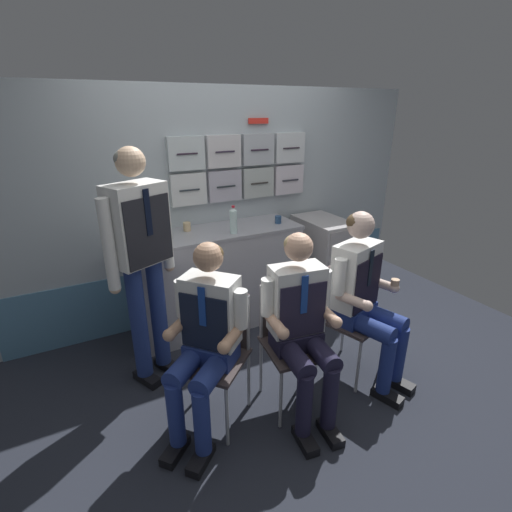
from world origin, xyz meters
name	(u,v)px	position (x,y,z in m)	size (l,w,h in m)	color
ground	(302,382)	(0.00, 0.00, -0.02)	(4.80, 4.80, 0.04)	#242831
galley_bulkhead	(227,207)	(0.01, 1.37, 1.07)	(4.20, 0.14, 2.15)	#ABB6BD
galley_counter	(218,278)	(-0.23, 1.09, 0.47)	(1.56, 0.53, 0.94)	#A7A7AF
service_trolley	(322,259)	(0.91, 0.99, 0.49)	(0.40, 0.65, 0.91)	black
folding_chair_left	(218,341)	(-0.66, 0.04, 0.54)	(0.56, 0.56, 0.87)	#A8AAAF
crew_member_left	(205,335)	(-0.79, -0.07, 0.69)	(0.63, 0.61, 1.25)	black
folding_chair_right	(290,329)	(-0.17, -0.06, 0.54)	(0.45, 0.45, 0.87)	#A8AAAF
crew_member_right	(302,322)	(-0.19, -0.22, 0.69)	(0.48, 0.62, 1.26)	black
folding_chair_by_counter	(343,306)	(0.37, 0.02, 0.54)	(0.50, 0.50, 0.87)	#A8AAAF
crew_member_by_counter	(364,291)	(0.42, -0.13, 0.72)	(0.53, 0.68, 1.30)	black
crew_member_standing	(141,249)	(-0.98, 0.61, 1.05)	(0.50, 0.38, 1.74)	black
water_bottle_tall	(163,222)	(-0.67, 1.21, 1.04)	(0.08, 0.08, 0.22)	#469652
sparkling_bottle_green	(233,220)	(-0.12, 0.94, 1.05)	(0.06, 0.06, 0.24)	silver
paper_cup_tan	(278,219)	(0.38, 1.02, 0.98)	(0.06, 0.06, 0.07)	navy
espresso_cup_small	(187,226)	(-0.46, 1.20, 0.98)	(0.07, 0.07, 0.08)	#CEB082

